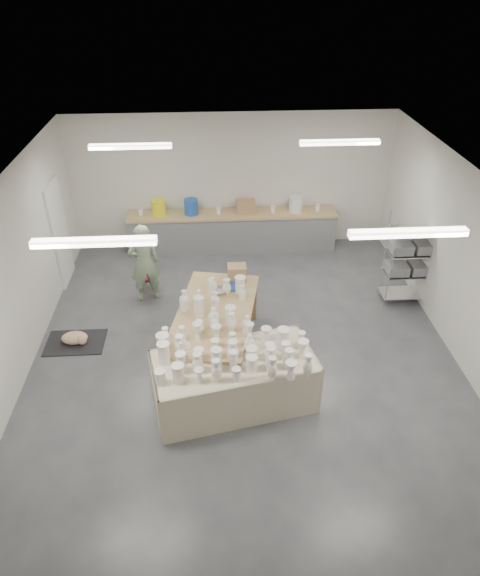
{
  "coord_description": "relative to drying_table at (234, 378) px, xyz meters",
  "views": [
    {
      "loc": [
        -0.49,
        -6.72,
        5.62
      ],
      "look_at": [
        -0.04,
        0.37,
        1.05
      ],
      "focal_mm": 32.0,
      "sensor_mm": 36.0,
      "label": 1
    }
  ],
  "objects": [
    {
      "name": "drying_table",
      "position": [
        0.0,
        0.0,
        0.0
      ],
      "size": [
        2.5,
        1.56,
        1.19
      ],
      "rotation": [
        0.0,
        0.0,
        0.2
      ],
      "color": "olive",
      "rests_on": "ground"
    },
    {
      "name": "room",
      "position": [
        0.12,
        1.24,
        1.58
      ],
      "size": [
        8.0,
        8.02,
        3.0
      ],
      "color": "#424449",
      "rests_on": "ground"
    },
    {
      "name": "rug",
      "position": [
        -2.67,
        1.58,
        -0.46
      ],
      "size": [
        1.0,
        0.7,
        0.02
      ],
      "primitive_type": "cube",
      "color": "black",
      "rests_on": "ground"
    },
    {
      "name": "back_counter",
      "position": [
        0.22,
        4.83,
        0.01
      ],
      "size": [
        4.6,
        0.6,
        1.24
      ],
      "color": "tan",
      "rests_on": "ground"
    },
    {
      "name": "potter",
      "position": [
        -1.53,
        2.91,
        0.32
      ],
      "size": [
        0.67,
        0.54,
        1.59
      ],
      "primitive_type": "imported",
      "rotation": [
        0.0,
        0.0,
        3.44
      ],
      "color": "#89A27D",
      "rests_on": "ground"
    },
    {
      "name": "work_table",
      "position": [
        -0.2,
        1.2,
        0.43
      ],
      "size": [
        1.62,
        2.54,
        1.24
      ],
      "rotation": [
        0.0,
        0.0,
        -0.2
      ],
      "color": "tan",
      "rests_on": "ground"
    },
    {
      "name": "cat",
      "position": [
        -2.65,
        1.56,
        -0.35
      ],
      "size": [
        0.51,
        0.41,
        0.19
      ],
      "rotation": [
        0.0,
        0.0,
        -0.26
      ],
      "color": "white",
      "rests_on": "rug"
    },
    {
      "name": "wire_shelf",
      "position": [
        3.43,
        2.55,
        0.45
      ],
      "size": [
        0.88,
        0.48,
        1.8
      ],
      "color": "silver",
      "rests_on": "ground"
    },
    {
      "name": "red_stool",
      "position": [
        -1.53,
        3.18,
        -0.16
      ],
      "size": [
        0.43,
        0.43,
        0.35
      ],
      "rotation": [
        0.0,
        0.0,
        -0.17
      ],
      "color": "maroon",
      "rests_on": "ground"
    }
  ]
}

